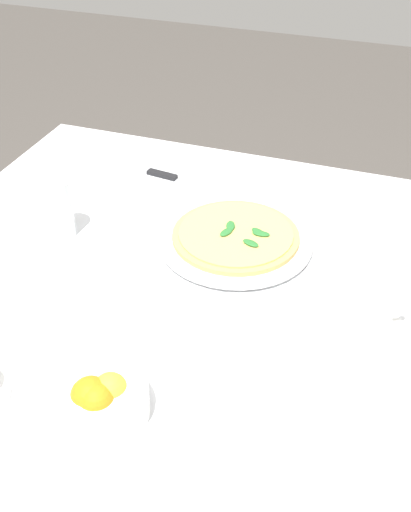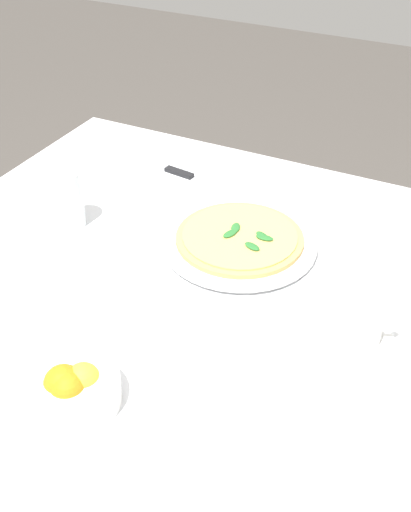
{
  "view_description": "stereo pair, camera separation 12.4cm",
  "coord_description": "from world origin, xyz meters",
  "px_view_note": "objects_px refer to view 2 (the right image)",
  "views": [
    {
      "loc": [
        -0.37,
        0.86,
        1.51
      ],
      "look_at": [
        -0.04,
        -0.08,
        0.77
      ],
      "focal_mm": 44.49,
      "sensor_mm": 36.0,
      "label": 1
    },
    {
      "loc": [
        -0.48,
        0.81,
        1.51
      ],
      "look_at": [
        -0.04,
        -0.08,
        0.77
      ],
      "focal_mm": 44.49,
      "sensor_mm": 36.0,
      "label": 2
    }
  ],
  "objects_px": {
    "pizza_plate": "(239,243)",
    "coffee_cup_back_corner": "(360,329)",
    "pizza": "(240,237)",
    "water_glass_far_left": "(68,202)",
    "napkin_folded": "(164,173)",
    "dinner_knife": "(162,167)",
    "citrus_bowl": "(71,389)"
  },
  "relations": [
    {
      "from": "pizza_plate",
      "to": "coffee_cup_back_corner",
      "type": "bearing_deg",
      "value": 151.25
    },
    {
      "from": "pizza",
      "to": "water_glass_far_left",
      "type": "xyz_separation_m",
      "value": [
        0.36,
        0.08,
        0.03
      ]
    },
    {
      "from": "pizza",
      "to": "napkin_folded",
      "type": "relative_size",
      "value": 1.07
    },
    {
      "from": "coffee_cup_back_corner",
      "to": "water_glass_far_left",
      "type": "bearing_deg",
      "value": -6.6
    },
    {
      "from": "coffee_cup_back_corner",
      "to": "dinner_knife",
      "type": "distance_m",
      "value": 0.68
    },
    {
      "from": "citrus_bowl",
      "to": "pizza",
      "type": "bearing_deg",
      "value": -97.33
    },
    {
      "from": "citrus_bowl",
      "to": "dinner_knife",
      "type": "bearing_deg",
      "value": -71.46
    },
    {
      "from": "pizza_plate",
      "to": "pizza",
      "type": "xyz_separation_m",
      "value": [
        -0.0,
        0.0,
        0.01
      ]
    },
    {
      "from": "water_glass_far_left",
      "to": "citrus_bowl",
      "type": "relative_size",
      "value": 0.85
    },
    {
      "from": "pizza_plate",
      "to": "dinner_knife",
      "type": "distance_m",
      "value": 0.35
    },
    {
      "from": "pizza_plate",
      "to": "napkin_folded",
      "type": "distance_m",
      "value": 0.34
    },
    {
      "from": "water_glass_far_left",
      "to": "dinner_knife",
      "type": "height_order",
      "value": "water_glass_far_left"
    },
    {
      "from": "napkin_folded",
      "to": "dinner_knife",
      "type": "distance_m",
      "value": 0.01
    },
    {
      "from": "pizza_plate",
      "to": "citrus_bowl",
      "type": "relative_size",
      "value": 2.11
    },
    {
      "from": "pizza_plate",
      "to": "coffee_cup_back_corner",
      "type": "distance_m",
      "value": 0.33
    },
    {
      "from": "pizza_plate",
      "to": "pizza",
      "type": "distance_m",
      "value": 0.01
    },
    {
      "from": "coffee_cup_back_corner",
      "to": "water_glass_far_left",
      "type": "relative_size",
      "value": 1.02
    },
    {
      "from": "water_glass_far_left",
      "to": "citrus_bowl",
      "type": "xyz_separation_m",
      "value": [
        -0.3,
        0.4,
        -0.03
      ]
    },
    {
      "from": "pizza_plate",
      "to": "water_glass_far_left",
      "type": "bearing_deg",
      "value": 13.21
    },
    {
      "from": "coffee_cup_back_corner",
      "to": "napkin_folded",
      "type": "bearing_deg",
      "value": -31.14
    },
    {
      "from": "pizza",
      "to": "napkin_folded",
      "type": "distance_m",
      "value": 0.34
    },
    {
      "from": "pizza",
      "to": "citrus_bowl",
      "type": "height_order",
      "value": "citrus_bowl"
    },
    {
      "from": "napkin_folded",
      "to": "citrus_bowl",
      "type": "relative_size",
      "value": 1.62
    },
    {
      "from": "coffee_cup_back_corner",
      "to": "napkin_folded",
      "type": "distance_m",
      "value": 0.68
    },
    {
      "from": "pizza_plate",
      "to": "pizza",
      "type": "relative_size",
      "value": 1.21
    },
    {
      "from": "dinner_knife",
      "to": "napkin_folded",
      "type": "bearing_deg",
      "value": 180.0
    },
    {
      "from": "pizza_plate",
      "to": "coffee_cup_back_corner",
      "type": "height_order",
      "value": "coffee_cup_back_corner"
    },
    {
      "from": "dinner_knife",
      "to": "coffee_cup_back_corner",
      "type": "bearing_deg",
      "value": 156.22
    },
    {
      "from": "pizza_plate",
      "to": "water_glass_far_left",
      "type": "height_order",
      "value": "water_glass_far_left"
    },
    {
      "from": "dinner_knife",
      "to": "pizza_plate",
      "type": "bearing_deg",
      "value": 154.0
    },
    {
      "from": "coffee_cup_back_corner",
      "to": "citrus_bowl",
      "type": "distance_m",
      "value": 0.48
    },
    {
      "from": "coffee_cup_back_corner",
      "to": "citrus_bowl",
      "type": "height_order",
      "value": "citrus_bowl"
    }
  ]
}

